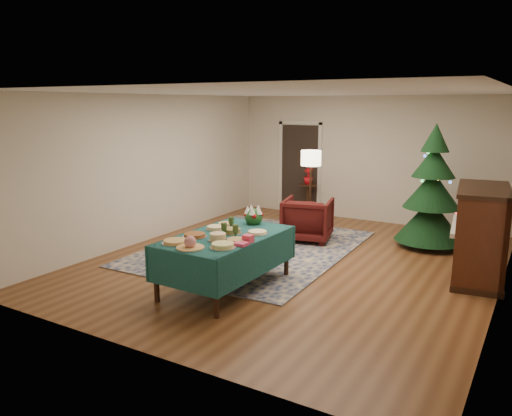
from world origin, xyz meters
The scene contains 26 objects.
room_shell centered at (0.00, 0.00, 1.35)m, with size 7.00×7.00×7.00m.
doorway centered at (-1.60, 3.48, 1.10)m, with size 1.08×0.04×2.16m.
rug centered at (-0.98, 0.33, 0.01)m, with size 3.20×4.20×0.02m, color navy.
buffet_table centered at (-0.31, -1.52, 0.61)m, with size 1.19×1.98×0.76m.
platter_0 centered at (-0.64, -2.19, 0.78)m, with size 0.36×0.36×0.05m.
platter_1 centered at (-0.33, -2.28, 0.82)m, with size 0.36×0.36×0.16m.
platter_2 centered at (0.00, -2.05, 0.79)m, with size 0.33×0.33×0.06m.
platter_3 centered at (-0.62, -1.82, 0.79)m, with size 0.34×0.34×0.05m.
platter_4 centered at (-0.24, -1.81, 0.81)m, with size 0.25×0.25×0.10m.
platter_5 centered at (0.00, -1.73, 0.78)m, with size 0.29×0.29×0.04m.
platter_6 centered at (-0.61, -1.34, 0.79)m, with size 0.29×0.29×0.05m.
platter_7 centered at (-0.29, -1.40, 0.80)m, with size 0.29×0.29×0.07m.
platter_8 centered at (0.03, -1.24, 0.78)m, with size 0.30×0.30×0.04m.
platter_9 centered at (-0.62, -1.06, 0.78)m, with size 0.25×0.25×0.04m.
goblet_0 centered at (-0.44, -1.19, 0.86)m, with size 0.08×0.08×0.18m.
goblet_1 centered at (-0.13, -1.56, 0.86)m, with size 0.08×0.08×0.18m.
goblet_2 centered at (-0.32, -1.54, 0.86)m, with size 0.08×0.08×0.18m.
napkin_stack centered at (0.14, -1.84, 0.78)m, with size 0.15×0.15×0.04m, color #E53F6C.
gift_box centered at (0.14, -1.67, 0.81)m, with size 0.12×0.12×0.10m, color #E43F5D.
centerpiece centered at (-0.32, -0.76, 0.89)m, with size 0.27×0.28×0.31m.
armchair centered at (-0.38, 1.31, 0.44)m, with size 0.86×0.81×0.89m, color #3F0E0D.
floor_lamp centered at (-0.62, 1.93, 1.39)m, with size 0.40×0.40×1.63m.
side_table centered at (-1.25, 3.20, 0.36)m, with size 0.42×0.42×0.75m.
potted_plant centered at (-1.25, 3.20, 0.85)m, with size 0.21×0.38×0.21m, color red.
christmas_tree centered at (1.67, 2.06, 0.99)m, with size 1.40×1.40×2.20m.
piano centered at (2.65, 0.69, 0.66)m, with size 0.92×1.65×1.36m.
Camera 1 is at (3.41, -7.00, 2.53)m, focal length 35.00 mm.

